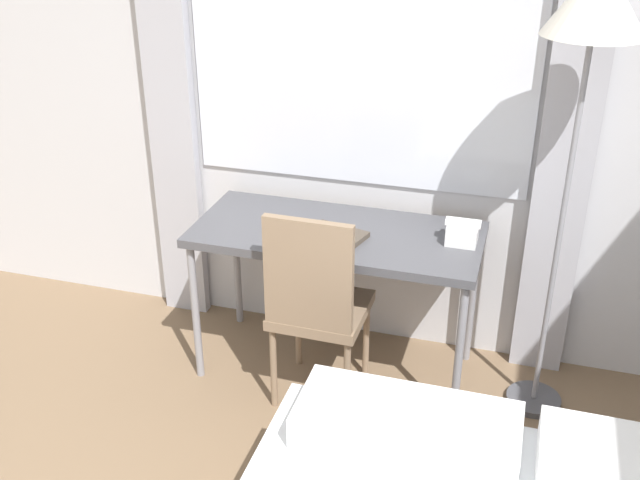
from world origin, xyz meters
TOP-DOWN VIEW (x-y plane):
  - wall_back_with_window at (0.02, 2.74)m, footprint 5.60×0.13m
  - desk at (0.13, 2.37)m, footprint 1.30×0.58m
  - desk_chair at (0.11, 2.09)m, footprint 0.41×0.41m
  - standing_lamp at (1.08, 2.36)m, footprint 0.37×0.37m
  - telephone at (0.68, 2.41)m, footprint 0.15×0.13m
  - book at (0.14, 2.29)m, footprint 0.29×0.25m

SIDE VIEW (x-z plane):
  - desk_chair at x=0.11m, z-range 0.05..1.02m
  - desk at x=0.13m, z-range 0.31..1.06m
  - book at x=0.14m, z-range 0.75..0.77m
  - telephone at x=0.68m, z-range 0.74..0.85m
  - wall_back_with_window at x=0.02m, z-range 0.00..2.70m
  - standing_lamp at x=1.08m, z-range 0.73..2.68m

